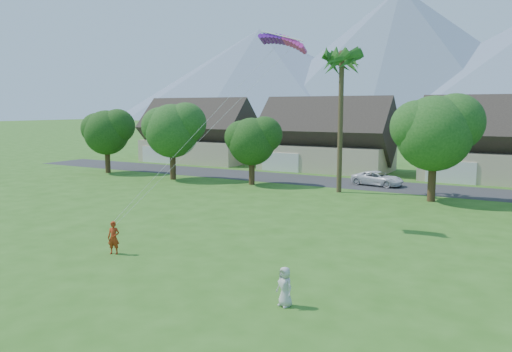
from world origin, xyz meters
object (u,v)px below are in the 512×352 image
Objects in this scene: kite_flyer at (114,238)px; parked_car at (378,178)px; watcher at (285,287)px; parafoil_kite at (284,40)px.

kite_flyer is 0.35× the size of parked_car.
parked_car is (-5.36, 31.06, -0.08)m from watcher.
kite_flyer is 0.56× the size of parafoil_kite.
kite_flyer is 10.84m from watcher.
parafoil_kite is (-0.61, -19.34, 10.89)m from parked_car.
kite_flyer is at bearing 178.96° from parked_car.
kite_flyer is 1.11× the size of watcher.
parafoil_kite is at bearing -172.50° from parked_car.
parked_car is (5.34, 29.28, -0.17)m from kite_flyer.
watcher is at bearing -69.01° from parafoil_kite.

